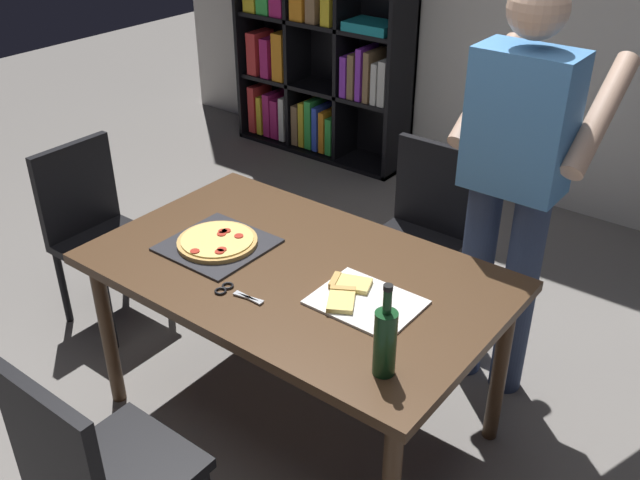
{
  "coord_description": "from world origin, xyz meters",
  "views": [
    {
      "loc": [
        1.45,
        -1.73,
        2.18
      ],
      "look_at": [
        0.0,
        0.15,
        0.8
      ],
      "focal_mm": 40.05,
      "sensor_mm": 36.0,
      "label": 1
    }
  ],
  "objects_px": {
    "bookshelf": "(320,26)",
    "person_serving_pizza": "(515,176)",
    "dining_table": "(296,284)",
    "kitchen_scissors": "(233,292)",
    "chair_near_camera": "(94,471)",
    "wine_bottle": "(385,341)",
    "chair_far_side": "(422,225)",
    "chair_left_end": "(95,224)",
    "pepperoni_pizza_on_tray": "(217,243)"
  },
  "relations": [
    {
      "from": "chair_far_side",
      "to": "pepperoni_pizza_on_tray",
      "type": "xyz_separation_m",
      "value": [
        -0.34,
        -1.03,
        0.25
      ]
    },
    {
      "from": "bookshelf",
      "to": "chair_near_camera",
      "type": "bearing_deg",
      "value": -62.89
    },
    {
      "from": "person_serving_pizza",
      "to": "bookshelf",
      "type": "bearing_deg",
      "value": 143.58
    },
    {
      "from": "dining_table",
      "to": "chair_far_side",
      "type": "height_order",
      "value": "chair_far_side"
    },
    {
      "from": "wine_bottle",
      "to": "person_serving_pizza",
      "type": "bearing_deg",
      "value": 94.33
    },
    {
      "from": "wine_bottle",
      "to": "bookshelf",
      "type": "bearing_deg",
      "value": 130.64
    },
    {
      "from": "bookshelf",
      "to": "dining_table",
      "type": "bearing_deg",
      "value": -54.28
    },
    {
      "from": "pepperoni_pizza_on_tray",
      "to": "kitchen_scissors",
      "type": "distance_m",
      "value": 0.34
    },
    {
      "from": "wine_bottle",
      "to": "chair_near_camera",
      "type": "bearing_deg",
      "value": -131.44
    },
    {
      "from": "bookshelf",
      "to": "pepperoni_pizza_on_tray",
      "type": "relative_size",
      "value": 5.19
    },
    {
      "from": "chair_far_side",
      "to": "person_serving_pizza",
      "type": "distance_m",
      "value": 0.74
    },
    {
      "from": "dining_table",
      "to": "kitchen_scissors",
      "type": "distance_m",
      "value": 0.29
    },
    {
      "from": "chair_far_side",
      "to": "wine_bottle",
      "type": "distance_m",
      "value": 1.43
    },
    {
      "from": "chair_far_side",
      "to": "chair_left_end",
      "type": "distance_m",
      "value": 1.59
    },
    {
      "from": "dining_table",
      "to": "chair_left_end",
      "type": "xyz_separation_m",
      "value": [
        -1.26,
        0.0,
        -0.16
      ]
    },
    {
      "from": "bookshelf",
      "to": "kitchen_scissors",
      "type": "bearing_deg",
      "value": -58.19
    },
    {
      "from": "dining_table",
      "to": "person_serving_pizza",
      "type": "distance_m",
      "value": 0.95
    },
    {
      "from": "dining_table",
      "to": "chair_left_end",
      "type": "relative_size",
      "value": 1.72
    },
    {
      "from": "bookshelf",
      "to": "person_serving_pizza",
      "type": "bearing_deg",
      "value": -36.42
    },
    {
      "from": "chair_near_camera",
      "to": "chair_left_end",
      "type": "relative_size",
      "value": 1.0
    },
    {
      "from": "bookshelf",
      "to": "wine_bottle",
      "type": "distance_m",
      "value": 3.52
    },
    {
      "from": "chair_left_end",
      "to": "person_serving_pizza",
      "type": "xyz_separation_m",
      "value": [
        1.77,
        0.74,
        0.49
      ]
    },
    {
      "from": "chair_near_camera",
      "to": "wine_bottle",
      "type": "distance_m",
      "value": 0.95
    },
    {
      "from": "dining_table",
      "to": "kitchen_scissors",
      "type": "relative_size",
      "value": 7.94
    },
    {
      "from": "wine_bottle",
      "to": "chair_far_side",
      "type": "bearing_deg",
      "value": 114.97
    },
    {
      "from": "bookshelf",
      "to": "pepperoni_pizza_on_tray",
      "type": "distance_m",
      "value": 2.8
    },
    {
      "from": "chair_far_side",
      "to": "dining_table",
      "type": "bearing_deg",
      "value": -90.0
    },
    {
      "from": "chair_left_end",
      "to": "person_serving_pizza",
      "type": "distance_m",
      "value": 1.98
    },
    {
      "from": "chair_far_side",
      "to": "bookshelf",
      "type": "bearing_deg",
      "value": 140.38
    },
    {
      "from": "chair_far_side",
      "to": "kitchen_scissors",
      "type": "height_order",
      "value": "chair_far_side"
    },
    {
      "from": "chair_left_end",
      "to": "wine_bottle",
      "type": "xyz_separation_m",
      "value": [
        1.85,
        -0.3,
        0.36
      ]
    },
    {
      "from": "chair_near_camera",
      "to": "person_serving_pizza",
      "type": "height_order",
      "value": "person_serving_pizza"
    },
    {
      "from": "chair_near_camera",
      "to": "wine_bottle",
      "type": "bearing_deg",
      "value": 48.56
    },
    {
      "from": "dining_table",
      "to": "person_serving_pizza",
      "type": "bearing_deg",
      "value": 55.6
    },
    {
      "from": "dining_table",
      "to": "bookshelf",
      "type": "distance_m",
      "value": 2.94
    },
    {
      "from": "chair_near_camera",
      "to": "person_serving_pizza",
      "type": "distance_m",
      "value": 1.84
    },
    {
      "from": "dining_table",
      "to": "person_serving_pizza",
      "type": "relative_size",
      "value": 0.89
    },
    {
      "from": "chair_far_side",
      "to": "wine_bottle",
      "type": "height_order",
      "value": "wine_bottle"
    },
    {
      "from": "chair_near_camera",
      "to": "person_serving_pizza",
      "type": "bearing_deg",
      "value": 73.4
    },
    {
      "from": "dining_table",
      "to": "chair_near_camera",
      "type": "relative_size",
      "value": 1.72
    },
    {
      "from": "dining_table",
      "to": "wine_bottle",
      "type": "xyz_separation_m",
      "value": [
        0.59,
        -0.3,
        0.19
      ]
    },
    {
      "from": "pepperoni_pizza_on_tray",
      "to": "chair_near_camera",
      "type": "bearing_deg",
      "value": -69.03
    },
    {
      "from": "dining_table",
      "to": "person_serving_pizza",
      "type": "height_order",
      "value": "person_serving_pizza"
    },
    {
      "from": "dining_table",
      "to": "chair_near_camera",
      "type": "distance_m",
      "value": 0.97
    },
    {
      "from": "kitchen_scissors",
      "to": "chair_near_camera",
      "type": "bearing_deg",
      "value": -84.32
    },
    {
      "from": "pepperoni_pizza_on_tray",
      "to": "wine_bottle",
      "type": "bearing_deg",
      "value": -14.05
    },
    {
      "from": "person_serving_pizza",
      "to": "pepperoni_pizza_on_tray",
      "type": "relative_size",
      "value": 4.65
    },
    {
      "from": "chair_far_side",
      "to": "kitchen_scissors",
      "type": "distance_m",
      "value": 1.25
    },
    {
      "from": "pepperoni_pizza_on_tray",
      "to": "chair_far_side",
      "type": "bearing_deg",
      "value": 71.49
    },
    {
      "from": "bookshelf",
      "to": "pepperoni_pizza_on_tray",
      "type": "bearing_deg",
      "value": -60.79
    }
  ]
}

